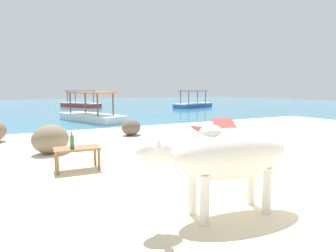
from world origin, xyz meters
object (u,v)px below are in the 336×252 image
object	(u,v)px
bottle	(72,142)
deck_chair_near	(204,142)
deck_chair_far	(222,130)
boat_white	(91,115)
boat_red	(80,103)
boat_blue	(193,104)
cow	(227,155)
low_bench_table	(77,151)

from	to	relation	value
bottle	deck_chair_near	world-z (taller)	bottle
deck_chair_far	boat_white	size ratio (longest dim) A/B	0.23
boat_red	boat_white	bearing A→B (deg)	143.26
bottle	boat_blue	distance (m)	17.84
boat_white	boat_blue	size ratio (longest dim) A/B	1.00
deck_chair_far	boat_blue	bearing A→B (deg)	-10.31
cow	bottle	bearing A→B (deg)	-57.77
boat_white	bottle	bearing A→B (deg)	145.12
boat_white	low_bench_table	bearing A→B (deg)	145.60
low_bench_table	bottle	world-z (taller)	bottle
bottle	deck_chair_far	distance (m)	3.74
cow	boat_blue	world-z (taller)	boat_blue
boat_white	deck_chair_far	bearing A→B (deg)	172.58
low_bench_table	boat_red	bearing A→B (deg)	81.65
cow	boat_blue	size ratio (longest dim) A/B	0.48
cow	low_bench_table	bearing A→B (deg)	-59.69
boat_red	cow	bearing A→B (deg)	145.07
boat_white	boat_blue	xyz separation A→B (m)	(9.20, 5.93, 0.00)
cow	low_bench_table	world-z (taller)	cow
bottle	boat_blue	world-z (taller)	boat_blue
deck_chair_near	boat_blue	distance (m)	16.79
bottle	boat_red	distance (m)	18.74
cow	bottle	distance (m)	2.86
bottle	boat_blue	size ratio (longest dim) A/B	0.08
bottle	boat_red	xyz separation A→B (m)	(3.85, 18.34, -0.27)
low_bench_table	bottle	size ratio (longest dim) A/B	2.65
boat_red	deck_chair_near	bearing A→B (deg)	147.85
cow	deck_chair_near	size ratio (longest dim) A/B	2.02
deck_chair_near	boat_white	distance (m)	8.26
boat_red	bottle	bearing A→B (deg)	140.42
cow	boat_white	world-z (taller)	boat_white
deck_chair_near	boat_white	xyz separation A→B (m)	(-0.22, 8.26, -0.13)
bottle	low_bench_table	bearing A→B (deg)	30.10
deck_chair_far	boat_white	distance (m)	7.36
boat_blue	cow	bearing A→B (deg)	-142.33
boat_blue	deck_chair_near	bearing A→B (deg)	-142.73
deck_chair_near	boat_red	bearing A→B (deg)	-118.59
cow	bottle	world-z (taller)	cow
bottle	boat_white	bearing A→B (deg)	74.39
bottle	deck_chair_far	size ratio (longest dim) A/B	0.33
bottle	cow	bearing A→B (deg)	-64.99
boat_blue	bottle	bearing A→B (deg)	-150.04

